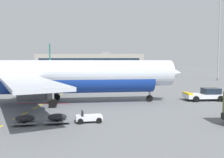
{
  "coord_description": "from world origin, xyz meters",
  "views": [
    {
      "loc": [
        29.51,
        -12.64,
        6.14
      ],
      "look_at": [
        27.59,
        27.08,
        3.2
      ],
      "focal_mm": 39.91,
      "sensor_mm": 36.0,
      "label": 1
    }
  ],
  "objects_px": {
    "catering_truck": "(15,80)",
    "apron_light_mast_far": "(220,24)",
    "baggage_train": "(58,118)",
    "pushback_tug": "(206,95)",
    "airliner_far_center": "(49,65)",
    "airliner_foreground": "(65,76)"
  },
  "relations": [
    {
      "from": "airliner_far_center",
      "to": "catering_truck",
      "type": "xyz_separation_m",
      "value": [
        7.38,
        -50.75,
        -2.38
      ]
    },
    {
      "from": "pushback_tug",
      "to": "catering_truck",
      "type": "bearing_deg",
      "value": 155.41
    },
    {
      "from": "airliner_foreground",
      "to": "airliner_far_center",
      "type": "height_order",
      "value": "airliner_far_center"
    },
    {
      "from": "airliner_foreground",
      "to": "baggage_train",
      "type": "bearing_deg",
      "value": -80.09
    },
    {
      "from": "pushback_tug",
      "to": "airliner_far_center",
      "type": "xyz_separation_m",
      "value": [
        -45.29,
        68.11,
        3.12
      ]
    },
    {
      "from": "catering_truck",
      "to": "apron_light_mast_far",
      "type": "bearing_deg",
      "value": 22.47
    },
    {
      "from": "pushback_tug",
      "to": "baggage_train",
      "type": "bearing_deg",
      "value": -141.41
    },
    {
      "from": "airliner_far_center",
      "to": "apron_light_mast_far",
      "type": "relative_size",
      "value": 1.23
    },
    {
      "from": "pushback_tug",
      "to": "airliner_far_center",
      "type": "relative_size",
      "value": 0.18
    },
    {
      "from": "airliner_far_center",
      "to": "catering_truck",
      "type": "relative_size",
      "value": 4.7
    },
    {
      "from": "airliner_foreground",
      "to": "catering_truck",
      "type": "height_order",
      "value": "airliner_foreground"
    },
    {
      "from": "baggage_train",
      "to": "apron_light_mast_far",
      "type": "height_order",
      "value": "apron_light_mast_far"
    },
    {
      "from": "airliner_foreground",
      "to": "airliner_far_center",
      "type": "distance_m",
      "value": 76.07
    },
    {
      "from": "airliner_foreground",
      "to": "catering_truck",
      "type": "xyz_separation_m",
      "value": [
        -16.87,
        21.35,
        -2.3
      ]
    },
    {
      "from": "airliner_far_center",
      "to": "baggage_train",
      "type": "xyz_separation_m",
      "value": [
        26.21,
        -83.33,
        -3.5
      ]
    },
    {
      "from": "airliner_foreground",
      "to": "pushback_tug",
      "type": "bearing_deg",
      "value": 10.75
    },
    {
      "from": "pushback_tug",
      "to": "catering_truck",
      "type": "relative_size",
      "value": 0.86
    },
    {
      "from": "catering_truck",
      "to": "baggage_train",
      "type": "relative_size",
      "value": 0.85
    },
    {
      "from": "airliner_far_center",
      "to": "catering_truck",
      "type": "height_order",
      "value": "airliner_far_center"
    },
    {
      "from": "catering_truck",
      "to": "baggage_train",
      "type": "xyz_separation_m",
      "value": [
        18.84,
        -32.58,
        -1.12
      ]
    },
    {
      "from": "catering_truck",
      "to": "baggage_train",
      "type": "bearing_deg",
      "value": -59.97
    },
    {
      "from": "catering_truck",
      "to": "apron_light_mast_far",
      "type": "height_order",
      "value": "apron_light_mast_far"
    }
  ]
}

